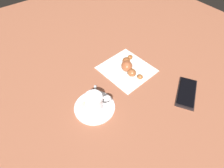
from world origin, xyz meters
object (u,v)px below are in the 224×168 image
Objects in this scene: teaspoon at (96,104)px; sugar_packet at (88,101)px; saucer at (95,107)px; napkin at (127,69)px; croissant at (128,66)px; cell_phone at (187,92)px; espresso_cup at (94,101)px.

teaspoon is 0.03m from sugar_packet.
saucer is 0.73× the size of napkin.
saucer is 1.02× the size of croissant.
sugar_packet is 0.37m from cell_phone.
saucer is 0.23m from croissant.
napkin is (-0.22, -0.05, -0.01)m from sugar_packet.
napkin is at bearing -67.43° from croissant.
sugar_packet is at bearing 12.99° from napkin.
sugar_packet is 0.23m from croissant.
sugar_packet reaches higher than saucer.
croissant reaches higher than sugar_packet.
napkin is at bearing -67.30° from cell_phone.
cell_phone reaches higher than saucer.
sugar_packet is 0.48× the size of croissant.
sugar_packet is at bearing -57.92° from teaspoon.
teaspoon is at bearing -148.48° from espresso_cup.
saucer is 0.23m from napkin.
saucer is at bearing 20.23° from napkin.
cell_phone is at bearing 138.59° from sugar_packet.
teaspoon is 0.73× the size of cell_phone.
saucer is 2.12× the size of sugar_packet.
saucer reaches higher than napkin.
saucer is at bearing 18.48° from croissant.
teaspoon is at bearing 18.59° from croissant.
napkin is 0.25m from cell_phone.
espresso_cup reaches higher than croissant.
espresso_cup is at bearing 19.06° from croissant.
saucer is at bearing -26.41° from cell_phone.
espresso_cup is at bearing -26.17° from cell_phone.
espresso_cup is 0.73× the size of teaspoon.
saucer is 0.01m from teaspoon.
croissant reaches higher than saucer.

